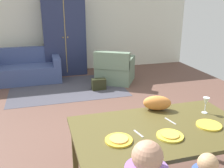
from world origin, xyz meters
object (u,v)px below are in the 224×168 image
(handbag, at_px, (99,84))
(armoire, at_px, (64,36))
(dining_table, at_px, (161,134))
(armchair, at_px, (115,70))
(couch, at_px, (26,69))
(plate_near_woman, at_px, (209,125))
(plate_near_man, at_px, (119,140))
(plate_near_child, at_px, (170,136))
(cat, at_px, (157,103))
(wine_glass, at_px, (206,102))

(handbag, bearing_deg, armoire, 109.50)
(dining_table, height_order, armchair, armchair)
(couch, relative_size, armchair, 1.45)
(plate_near_woman, height_order, armoire, armoire)
(plate_near_man, relative_size, couch, 0.15)
(armoire, bearing_deg, couch, -157.27)
(plate_near_child, xyz_separation_m, handbag, (0.14, 3.51, -0.64))
(plate_near_man, xyz_separation_m, cat, (0.63, 0.53, 0.08))
(dining_table, height_order, plate_near_woman, plate_near_woman)
(couch, height_order, armoire, armoire)
(plate_near_child, bearing_deg, couch, 107.57)
(dining_table, bearing_deg, cat, 69.87)
(dining_table, xyz_separation_m, couch, (-1.48, 4.49, -0.39))
(plate_near_child, height_order, couch, couch)
(dining_table, height_order, cat, cat)
(dining_table, relative_size, wine_glass, 9.42)
(plate_near_child, height_order, handbag, plate_near_child)
(plate_near_child, xyz_separation_m, couch, (-1.48, 4.67, -0.47))
(dining_table, height_order, plate_near_child, plate_near_child)
(dining_table, bearing_deg, armchair, 80.09)
(plate_near_child, distance_m, wine_glass, 0.74)
(dining_table, relative_size, plate_near_child, 7.01)
(plate_near_child, bearing_deg, handbag, 87.73)
(couch, relative_size, armoire, 0.81)
(plate_near_woman, xyz_separation_m, armchair, (0.18, 3.88, -0.45))
(dining_table, height_order, wine_glass, wine_glass)
(plate_near_man, height_order, couch, couch)
(cat, height_order, armoire, armoire)
(plate_near_woman, distance_m, armchair, 3.91)
(couch, bearing_deg, dining_table, -71.77)
(plate_near_woman, bearing_deg, wine_glass, 61.99)
(couch, distance_m, armchair, 2.25)
(dining_table, height_order, handbag, dining_table)
(cat, xyz_separation_m, armoire, (-0.58, 4.52, 0.20))
(dining_table, bearing_deg, handbag, 87.61)
(armchair, relative_size, handbag, 3.67)
(plate_near_man, relative_size, cat, 0.78)
(plate_near_child, bearing_deg, armchair, 80.53)
(plate_near_woman, xyz_separation_m, armoire, (-0.91, 5.03, 0.28))
(plate_near_man, bearing_deg, wine_glass, 15.09)
(plate_near_child, height_order, armoire, armoire)
(plate_near_man, bearing_deg, handbag, 79.80)
(handbag, bearing_deg, plate_near_man, -100.20)
(wine_glass, bearing_deg, cat, 154.51)
(plate_near_man, bearing_deg, cat, 39.95)
(cat, distance_m, armoire, 4.56)
(armoire, bearing_deg, handbag, -70.50)
(plate_near_man, relative_size, armoire, 0.12)
(dining_table, distance_m, armchair, 3.86)
(wine_glass, relative_size, couch, 0.11)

